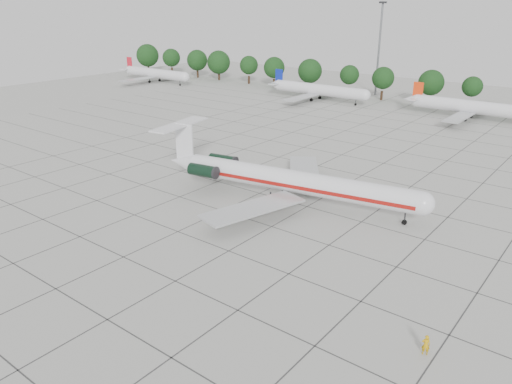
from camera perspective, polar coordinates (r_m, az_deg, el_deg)
ground at (r=60.85m, az=1.80°, el=-3.98°), size 260.00×260.00×0.00m
apron_joints at (r=72.57m, az=8.82°, el=0.03°), size 170.00×170.00×0.02m
main_airliner at (r=67.44m, az=3.01°, el=1.50°), size 38.23×29.84×9.04m
ground_crew at (r=42.36m, az=18.83°, el=-16.20°), size 0.76×0.65×1.77m
bg_airliner_a at (r=173.96m, az=-11.39°, el=13.13°), size 28.24×27.20×7.40m
bg_airliner_b at (r=139.69m, az=7.16°, el=11.51°), size 28.24×27.20×7.40m
bg_airliner_c at (r=125.47m, az=23.59°, el=8.85°), size 28.24×27.20×7.40m
tree_line at (r=138.33m, az=19.39°, el=11.70°), size 249.86×8.44×10.22m
floodlight_mast at (r=150.63m, az=13.92°, el=16.13°), size 1.60×1.60×25.45m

